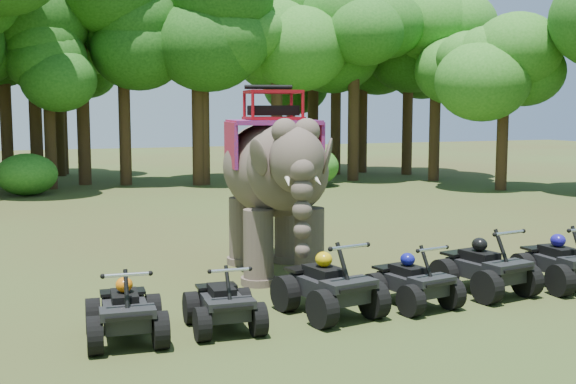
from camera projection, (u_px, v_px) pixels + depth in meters
name	position (u px, v px, depth m)	size (l,w,h in m)	color
ground	(310.00, 293.00, 14.37)	(110.00, 110.00, 0.00)	#47381E
elephant	(274.00, 180.00, 15.96)	(2.18, 4.95, 4.16)	brown
atv_0	(125.00, 303.00, 11.35)	(1.20, 1.65, 1.22)	black
atv_1	(223.00, 296.00, 11.94)	(1.13, 1.55, 1.15)	black
atv_2	(329.00, 277.00, 12.79)	(1.35, 1.85, 1.37)	black
atv_3	(412.00, 274.00, 13.37)	(1.18, 1.62, 1.20)	black
atv_4	(485.00, 260.00, 14.26)	(1.33, 1.83, 1.35)	black
atv_5	(563.00, 255.00, 14.76)	(1.32, 1.80, 1.34)	black
tree_0	(124.00, 94.00, 34.25)	(6.10, 6.10, 8.71)	#195114
tree_1	(203.00, 82.00, 34.33)	(6.86, 6.86, 9.80)	#195114
tree_2	(277.00, 97.00, 35.01)	(5.92, 5.92, 8.45)	#195114
tree_3	(354.00, 91.00, 36.41)	(6.39, 6.39, 9.12)	#195114
tree_4	(435.00, 98.00, 36.34)	(5.83, 5.83, 8.33)	#195114
tree_5	(503.00, 112.00, 32.19)	(4.92, 4.92, 7.02)	#195114
tree_33	(34.00, 85.00, 33.75)	(6.65, 6.65, 9.49)	#195114
tree_34	(49.00, 110.00, 32.64)	(5.03, 5.03, 7.19)	#195114
tree_36	(313.00, 78.00, 41.08)	(7.56, 7.56, 10.80)	#195114
tree_37	(363.00, 106.00, 41.22)	(5.35, 5.35, 7.65)	#195114
tree_40	(336.00, 95.00, 39.89)	(6.18, 6.18, 8.82)	#195114
tree_41	(198.00, 87.00, 34.15)	(6.57, 6.57, 9.38)	#195114
tree_42	(57.00, 78.00, 38.83)	(7.40, 7.40, 10.57)	#195114
tree_43	(291.00, 110.00, 42.00)	(5.00, 5.00, 7.14)	#195114
tree_45	(5.00, 102.00, 33.51)	(5.58, 5.58, 7.97)	#195114
tree_46	(82.00, 75.00, 34.31)	(7.33, 7.33, 10.48)	#195114
tree_47	(408.00, 94.00, 39.83)	(6.27, 6.27, 8.96)	#195114
tree_48	(62.00, 105.00, 40.00)	(5.37, 5.37, 7.68)	#195114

